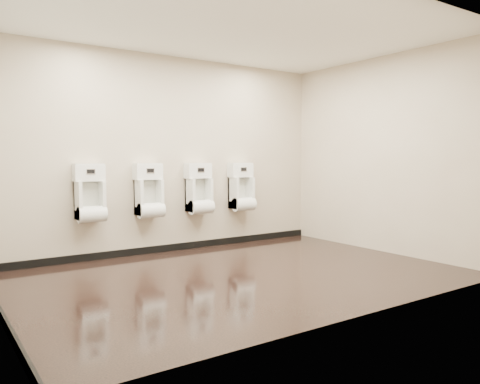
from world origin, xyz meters
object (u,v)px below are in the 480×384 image
object	(u,v)px
urinal_2	(199,193)
urinal_3	(242,191)
urinal_0	(90,198)
urinal_1	(149,195)

from	to	relation	value
urinal_2	urinal_3	bearing A→B (deg)	0.00
urinal_0	urinal_1	bearing A→B (deg)	0.00
urinal_0	urinal_1	size ratio (longest dim) A/B	1.00
urinal_1	urinal_0	bearing A→B (deg)	180.00
urinal_1	urinal_3	xyz separation A→B (m)	(1.55, 0.00, 0.00)
urinal_3	urinal_2	bearing A→B (deg)	180.00
urinal_2	urinal_1	bearing A→B (deg)	180.00
urinal_0	urinal_1	distance (m)	0.81
urinal_0	urinal_1	world-z (taller)	same
urinal_0	urinal_3	size ratio (longest dim) A/B	1.00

